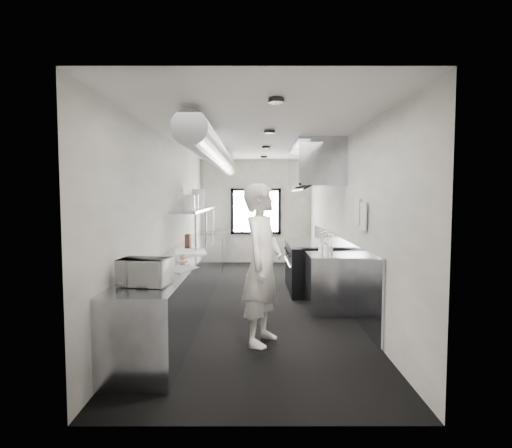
{
  "coord_description": "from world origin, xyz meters",
  "views": [
    {
      "loc": [
        -0.01,
        -7.14,
        1.83
      ],
      "look_at": [
        0.0,
        -0.2,
        1.35
      ],
      "focal_mm": 28.8,
      "sensor_mm": 36.0,
      "label": 1
    }
  ],
  "objects_px": {
    "microwave": "(145,272)",
    "squeeze_bottle_b": "(327,250)",
    "pass_shelf": "(196,210)",
    "deli_tub_a": "(132,277)",
    "line_cook": "(262,264)",
    "far_work_table": "(211,250)",
    "bottle_station": "(328,282)",
    "squeeze_bottle_d": "(321,247)",
    "exhaust_hood": "(314,166)",
    "prep_counter": "(186,280)",
    "range": "(310,266)",
    "plate_stack_a": "(189,203)",
    "squeeze_bottle_c": "(325,249)",
    "plate_stack_d": "(198,198)",
    "deli_tub_b": "(138,273)",
    "small_plate": "(183,260)",
    "squeeze_bottle_a": "(331,252)",
    "plate_stack_b": "(193,202)",
    "squeeze_bottle_e": "(320,246)",
    "cutting_board": "(190,252)",
    "plate_stack_c": "(198,199)",
    "knife_block": "(188,240)"
  },
  "relations": [
    {
      "from": "exhaust_hood",
      "to": "pass_shelf",
      "type": "xyz_separation_m",
      "value": [
        -2.29,
        0.3,
        -0.86
      ]
    },
    {
      "from": "small_plate",
      "to": "squeeze_bottle_b",
      "type": "bearing_deg",
      "value": 13.31
    },
    {
      "from": "pass_shelf",
      "to": "small_plate",
      "type": "bearing_deg",
      "value": -86.4
    },
    {
      "from": "plate_stack_a",
      "to": "squeeze_bottle_a",
      "type": "bearing_deg",
      "value": -30.08
    },
    {
      "from": "range",
      "to": "plate_stack_c",
      "type": "relative_size",
      "value": 4.24
    },
    {
      "from": "line_cook",
      "to": "microwave",
      "type": "xyz_separation_m",
      "value": [
        -1.24,
        -0.79,
        0.05
      ]
    },
    {
      "from": "squeeze_bottle_c",
      "to": "squeeze_bottle_d",
      "type": "relative_size",
      "value": 0.93
    },
    {
      "from": "line_cook",
      "to": "plate_stack_b",
      "type": "height_order",
      "value": "line_cook"
    },
    {
      "from": "range",
      "to": "deli_tub_a",
      "type": "xyz_separation_m",
      "value": [
        -2.38,
        -3.45,
        0.48
      ]
    },
    {
      "from": "plate_stack_d",
      "to": "line_cook",
      "type": "bearing_deg",
      "value": -70.63
    },
    {
      "from": "microwave",
      "to": "squeeze_bottle_b",
      "type": "relative_size",
      "value": 2.74
    },
    {
      "from": "prep_counter",
      "to": "squeeze_bottle_d",
      "type": "xyz_separation_m",
      "value": [
        2.21,
        -0.02,
        0.54
      ]
    },
    {
      "from": "range",
      "to": "line_cook",
      "type": "height_order",
      "value": "line_cook"
    },
    {
      "from": "range",
      "to": "squeeze_bottle_d",
      "type": "relative_size",
      "value": 8.9
    },
    {
      "from": "plate_stack_d",
      "to": "deli_tub_b",
      "type": "bearing_deg",
      "value": -91.59
    },
    {
      "from": "deli_tub_b",
      "to": "plate_stack_b",
      "type": "height_order",
      "value": "plate_stack_b"
    },
    {
      "from": "line_cook",
      "to": "deli_tub_a",
      "type": "relative_size",
      "value": 13.19
    },
    {
      "from": "exhaust_hood",
      "to": "plate_stack_b",
      "type": "height_order",
      "value": "exhaust_hood"
    },
    {
      "from": "exhaust_hood",
      "to": "microwave",
      "type": "xyz_separation_m",
      "value": [
        -2.25,
        -3.62,
        -1.35
      ]
    },
    {
      "from": "plate_stack_c",
      "to": "squeeze_bottle_b",
      "type": "bearing_deg",
      "value": -42.05
    },
    {
      "from": "far_work_table",
      "to": "plate_stack_c",
      "type": "xyz_separation_m",
      "value": [
        -0.03,
        -1.99,
        1.31
      ]
    },
    {
      "from": "pass_shelf",
      "to": "line_cook",
      "type": "bearing_deg",
      "value": -67.95
    },
    {
      "from": "deli_tub_a",
      "to": "squeeze_bottle_a",
      "type": "bearing_deg",
      "value": 34.67
    },
    {
      "from": "plate_stack_d",
      "to": "squeeze_bottle_c",
      "type": "relative_size",
      "value": 2.38
    },
    {
      "from": "microwave",
      "to": "plate_stack_a",
      "type": "relative_size",
      "value": 1.77
    },
    {
      "from": "pass_shelf",
      "to": "squeeze_bottle_e",
      "type": "xyz_separation_m",
      "value": [
        2.27,
        -1.36,
        -0.54
      ]
    },
    {
      "from": "prep_counter",
      "to": "line_cook",
      "type": "height_order",
      "value": "line_cook"
    },
    {
      "from": "bottle_station",
      "to": "squeeze_bottle_d",
      "type": "distance_m",
      "value": 0.58
    },
    {
      "from": "line_cook",
      "to": "far_work_table",
      "type": "bearing_deg",
      "value": 33.04
    },
    {
      "from": "exhaust_hood",
      "to": "squeeze_bottle_b",
      "type": "height_order",
      "value": "exhaust_hood"
    },
    {
      "from": "squeeze_bottle_a",
      "to": "small_plate",
      "type": "bearing_deg",
      "value": -171.74
    },
    {
      "from": "pass_shelf",
      "to": "deli_tub_a",
      "type": "xyz_separation_m",
      "value": [
        -0.16,
        -3.75,
        -0.58
      ]
    },
    {
      "from": "exhaust_hood",
      "to": "prep_counter",
      "type": "distance_m",
      "value": 3.2
    },
    {
      "from": "range",
      "to": "plate_stack_a",
      "type": "distance_m",
      "value": 2.6
    },
    {
      "from": "far_work_table",
      "to": "small_plate",
      "type": "relative_size",
      "value": 6.3
    },
    {
      "from": "microwave",
      "to": "squeeze_bottle_b",
      "type": "distance_m",
      "value": 3.07
    },
    {
      "from": "exhaust_hood",
      "to": "plate_stack_b",
      "type": "xyz_separation_m",
      "value": [
        -2.31,
        0.06,
        -0.68
      ]
    },
    {
      "from": "prep_counter",
      "to": "knife_block",
      "type": "relative_size",
      "value": 28.37
    },
    {
      "from": "range",
      "to": "squeeze_bottle_d",
      "type": "distance_m",
      "value": 1.32
    },
    {
      "from": "pass_shelf",
      "to": "cutting_board",
      "type": "height_order",
      "value": "pass_shelf"
    },
    {
      "from": "line_cook",
      "to": "squeeze_bottle_e",
      "type": "height_order",
      "value": "line_cook"
    },
    {
      "from": "squeeze_bottle_a",
      "to": "squeeze_bottle_d",
      "type": "distance_m",
      "value": 0.52
    },
    {
      "from": "prep_counter",
      "to": "squeeze_bottle_c",
      "type": "xyz_separation_m",
      "value": [
        2.24,
        -0.23,
        0.53
      ]
    },
    {
      "from": "far_work_table",
      "to": "bottle_station",
      "type": "bearing_deg",
      "value": -59.47
    },
    {
      "from": "squeeze_bottle_b",
      "to": "cutting_board",
      "type": "bearing_deg",
      "value": 170.36
    },
    {
      "from": "range",
      "to": "squeeze_bottle_b",
      "type": "distance_m",
      "value": 1.63
    },
    {
      "from": "prep_counter",
      "to": "deli_tub_b",
      "type": "xyz_separation_m",
      "value": [
        -0.18,
        -2.04,
        0.5
      ]
    },
    {
      "from": "bottle_station",
      "to": "squeeze_bottle_c",
      "type": "xyz_separation_m",
      "value": [
        -0.06,
        -0.03,
        0.53
      ]
    },
    {
      "from": "bottle_station",
      "to": "squeeze_bottle_c",
      "type": "relative_size",
      "value": 5.39
    },
    {
      "from": "pass_shelf",
      "to": "squeeze_bottle_b",
      "type": "height_order",
      "value": "pass_shelf"
    }
  ]
}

